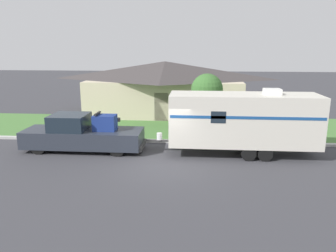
% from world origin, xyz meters
% --- Properties ---
extents(ground_plane, '(120.00, 120.00, 0.00)m').
position_xyz_m(ground_plane, '(0.00, 0.00, 0.00)').
color(ground_plane, '#38383D').
extents(curb_strip, '(80.00, 0.30, 0.14)m').
position_xyz_m(curb_strip, '(0.00, 3.75, 0.07)').
color(curb_strip, '#ADADA8').
rests_on(curb_strip, ground_plane).
extents(lawn_strip, '(80.00, 7.00, 0.03)m').
position_xyz_m(lawn_strip, '(0.00, 7.40, 0.01)').
color(lawn_strip, '#477538').
rests_on(lawn_strip, ground_plane).
extents(house_across_street, '(12.91, 6.61, 4.20)m').
position_xyz_m(house_across_street, '(-1.01, 12.21, 2.18)').
color(house_across_street, beige).
rests_on(house_across_street, ground_plane).
extents(pickup_truck, '(6.31, 1.97, 2.03)m').
position_xyz_m(pickup_truck, '(-4.44, 1.96, 0.85)').
color(pickup_truck, black).
rests_on(pickup_truck, ground_plane).
extents(travel_trailer, '(8.52, 2.24, 3.36)m').
position_xyz_m(travel_trailer, '(3.84, 1.96, 1.81)').
color(travel_trailer, black).
rests_on(travel_trailer, ground_plane).
extents(mailbox, '(0.48, 0.20, 1.26)m').
position_xyz_m(mailbox, '(-3.19, 4.32, 0.97)').
color(mailbox, brown).
rests_on(mailbox, ground_plane).
extents(tree_in_yard, '(2.03, 2.03, 3.69)m').
position_xyz_m(tree_in_yard, '(2.18, 6.77, 2.66)').
color(tree_in_yard, brown).
rests_on(tree_in_yard, ground_plane).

